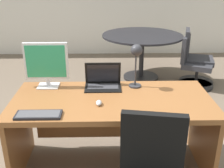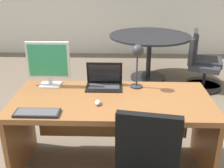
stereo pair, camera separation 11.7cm
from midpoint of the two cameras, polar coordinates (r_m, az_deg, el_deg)
The scene contains 10 objects.
ground at distance 4.08m, azimuth 1.43°, elevation -3.17°, with size 12.00×12.00×0.00m, color #6B5B4C.
desk at distance 2.54m, azimuth 1.33°, elevation -6.38°, with size 1.77×0.80×0.73m.
monitor at distance 2.66m, azimuth -11.90°, elevation 4.54°, with size 0.41×0.16×0.44m.
laptop at distance 2.65m, azimuth -0.35°, elevation 1.03°, with size 0.35×0.24×0.23m.
keyboard at distance 2.22m, azimuth -13.87°, elevation -5.89°, with size 0.36×0.14×0.02m.
mouse at distance 2.30m, azimuth -1.51°, elevation -3.89°, with size 0.05×0.09×0.04m.
desk_lamp at distance 2.54m, azimuth 6.67°, elevation 5.71°, with size 0.12×0.14×0.43m.
meeting_table at distance 4.72m, azimuth 8.52°, elevation 7.86°, with size 1.36×1.36×0.78m.
meeting_chair_near at distance 4.74m, azimuth 19.01°, elevation 4.01°, with size 0.58×0.57×0.90m.
meeting_chair_far at distance 4.61m, azimuth 18.87°, elevation 3.02°, with size 0.62×0.61×0.82m.
Camera 2 is at (0.07, -2.18, 1.77)m, focal length 43.84 mm.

